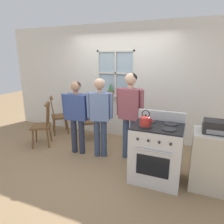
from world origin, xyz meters
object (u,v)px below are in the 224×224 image
(person_adult_right, at_px, (130,108))
(potted_plant, at_px, (111,91))
(chair_center_cluster, at_px, (42,126))
(stereo, at_px, (215,127))
(kettle, at_px, (146,120))
(handbag, at_px, (87,104))
(stove, at_px, (157,152))
(chair_by_window, at_px, (89,121))
(side_counter, at_px, (210,160))
(chair_near_wall, at_px, (59,116))
(person_elderly_left, at_px, (77,111))
(person_teen_center, at_px, (100,111))

(person_adult_right, relative_size, potted_plant, 5.09)
(chair_center_cluster, bearing_deg, stereo, 54.63)
(kettle, bearing_deg, handbag, 141.86)
(stove, xyz_separation_m, stereo, (0.79, 0.06, 0.51))
(chair_by_window, distance_m, kettle, 2.12)
(chair_by_window, distance_m, person_adult_right, 1.45)
(person_adult_right, distance_m, kettle, 0.77)
(potted_plant, xyz_separation_m, handbag, (-0.53, -0.22, -0.33))
(potted_plant, xyz_separation_m, side_counter, (2.21, -1.41, -0.69))
(chair_near_wall, height_order, person_adult_right, person_adult_right)
(chair_by_window, height_order, kettle, kettle)
(chair_by_window, bearing_deg, kettle, -71.35)
(person_elderly_left, distance_m, kettle, 1.57)
(kettle, relative_size, handbag, 0.80)
(person_adult_right, bearing_deg, chair_near_wall, 171.03)
(chair_near_wall, height_order, chair_center_cluster, same)
(chair_center_cluster, bearing_deg, side_counter, 54.98)
(kettle, bearing_deg, chair_center_cluster, 168.84)
(chair_center_cluster, relative_size, person_elderly_left, 0.66)
(person_teen_center, bearing_deg, kettle, -43.98)
(chair_center_cluster, distance_m, side_counter, 3.41)
(chair_by_window, distance_m, side_counter, 2.79)
(chair_near_wall, relative_size, stereo, 2.89)
(chair_near_wall, distance_m, person_adult_right, 2.28)
(chair_near_wall, bearing_deg, handbag, -121.86)
(handbag, height_order, side_counter, handbag)
(side_counter, bearing_deg, person_elderly_left, 174.37)
(chair_center_cluster, height_order, potted_plant, potted_plant)
(chair_by_window, xyz_separation_m, chair_near_wall, (-0.91, 0.04, 0.00))
(person_elderly_left, height_order, potted_plant, person_elderly_left)
(person_adult_right, height_order, stove, person_adult_right)
(chair_by_window, height_order, chair_center_cluster, same)
(stove, bearing_deg, chair_by_window, 149.42)
(person_adult_right, bearing_deg, person_elderly_left, -163.24)
(chair_near_wall, relative_size, potted_plant, 2.99)
(person_elderly_left, relative_size, potted_plant, 4.55)
(person_adult_right, relative_size, side_counter, 1.86)
(person_adult_right, xyz_separation_m, handbag, (-1.34, 0.76, -0.21))
(person_teen_center, bearing_deg, side_counter, -25.65)
(person_teen_center, relative_size, stove, 1.44)
(chair_near_wall, height_order, person_elderly_left, person_elderly_left)
(person_elderly_left, bearing_deg, chair_near_wall, 138.12)
(side_counter, relative_size, stereo, 2.65)
(handbag, bearing_deg, chair_center_cluster, -125.69)
(chair_near_wall, relative_size, handbag, 3.20)
(chair_by_window, bearing_deg, handbag, 90.00)
(chair_near_wall, xyz_separation_m, stove, (2.73, -1.12, 0.02))
(chair_by_window, distance_m, person_teen_center, 1.07)
(person_elderly_left, distance_m, stove, 1.75)
(kettle, distance_m, handbag, 2.27)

